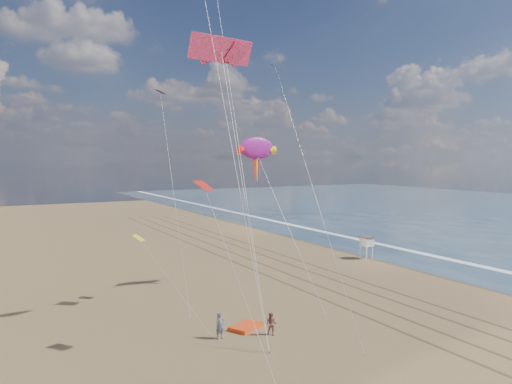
% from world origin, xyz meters
% --- Properties ---
extents(wet_sand, '(260.00, 260.00, 0.00)m').
position_xyz_m(wet_sand, '(19.00, 40.00, 0.00)').
color(wet_sand, '#42301E').
rests_on(wet_sand, ground).
extents(foam, '(260.00, 260.00, 0.00)m').
position_xyz_m(foam, '(23.20, 40.00, 0.00)').
color(foam, white).
rests_on(foam, ground).
extents(tracks, '(7.68, 120.00, 0.01)m').
position_xyz_m(tracks, '(2.55, 30.00, 0.01)').
color(tracks, brown).
rests_on(tracks, ground).
extents(lifeguard_stand, '(1.55, 1.55, 2.81)m').
position_xyz_m(lifeguard_stand, '(14.34, 32.58, 2.16)').
color(lifeguard_stand, silver).
rests_on(lifeguard_stand, ground).
extents(grounded_kite, '(2.92, 2.52, 0.28)m').
position_xyz_m(grounded_kite, '(-10.88, 17.12, 0.14)').
color(grounded_kite, '#FF4515').
rests_on(grounded_kite, ground).
extents(show_kite, '(4.05, 5.73, 16.77)m').
position_xyz_m(show_kite, '(-4.24, 27.52, 13.63)').
color(show_kite, '#98178C').
rests_on(show_kite, ground).
extents(kite_flyer_a, '(0.73, 0.51, 1.88)m').
position_xyz_m(kite_flyer_a, '(-13.46, 16.13, 0.94)').
color(kite_flyer_a, slate).
rests_on(kite_flyer_a, ground).
extents(kite_flyer_b, '(1.03, 1.03, 1.69)m').
position_xyz_m(kite_flyer_b, '(-9.96, 14.93, 0.84)').
color(kite_flyer_b, '#985B4D').
rests_on(kite_flyer_b, ground).
extents(small_kites, '(10.68, 17.13, 15.17)m').
position_xyz_m(small_kites, '(-12.00, 22.20, 14.70)').
color(small_kites, black).
rests_on(small_kites, ground).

